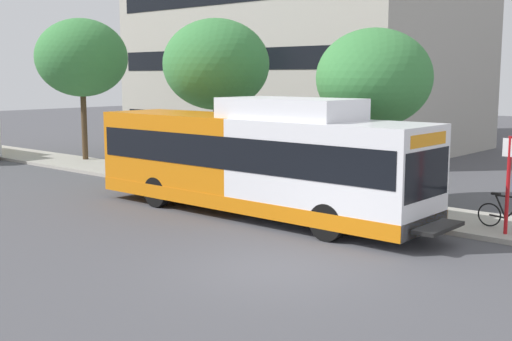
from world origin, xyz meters
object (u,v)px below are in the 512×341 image
at_px(bicycle_parked, 510,214).
at_px(street_tree_near_stop, 374,78).
at_px(transit_bus, 254,161).
at_px(street_tree_far_block, 82,58).
at_px(street_tree_mid_block, 216,65).
at_px(bus_stop_sign_pole, 508,178).

bearing_deg(bicycle_parked, street_tree_near_stop, 78.26).
bearing_deg(transit_bus, street_tree_near_stop, -27.31).
relative_size(bicycle_parked, street_tree_far_block, 0.25).
relative_size(street_tree_near_stop, street_tree_mid_block, 0.89).
distance_m(bicycle_parked, street_tree_mid_block, 13.08).
bearing_deg(street_tree_near_stop, transit_bus, 152.69).
relative_size(transit_bus, bus_stop_sign_pole, 4.71).
bearing_deg(transit_bus, bicycle_parked, -68.61).
bearing_deg(street_tree_far_block, bicycle_parked, -93.30).
xyz_separation_m(bus_stop_sign_pole, street_tree_mid_block, (1.83, 12.45, 3.08)).
relative_size(bus_stop_sign_pole, bicycle_parked, 1.48).
height_order(bus_stop_sign_pole, bicycle_parked, bus_stop_sign_pole).
distance_m(transit_bus, bus_stop_sign_pole, 7.28).
bearing_deg(street_tree_mid_block, transit_bus, -125.80).
height_order(transit_bus, street_tree_far_block, street_tree_far_block).
relative_size(bus_stop_sign_pole, street_tree_mid_block, 0.40).
xyz_separation_m(street_tree_mid_block, street_tree_far_block, (-0.02, 9.23, 0.43)).
distance_m(bicycle_parked, street_tree_near_stop, 6.23).
xyz_separation_m(transit_bus, street_tree_near_stop, (3.71, -1.92, 2.50)).
bearing_deg(street_tree_far_block, bus_stop_sign_pole, -94.79).
bearing_deg(street_tree_mid_block, street_tree_near_stop, -91.81).
height_order(bus_stop_sign_pole, street_tree_near_stop, street_tree_near_stop).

